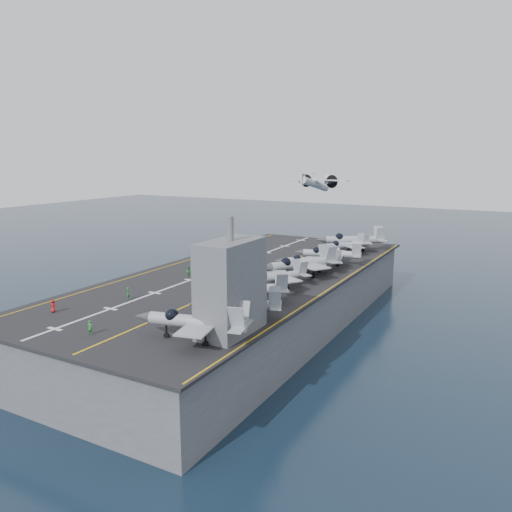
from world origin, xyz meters
The scene contains 29 objects.
ground centered at (0.00, 0.00, 0.00)m, with size 500.00×500.00×0.00m, color #142135.
hull centered at (0.00, 0.00, 5.00)m, with size 36.00×90.00×10.00m, color #56595E.
flight_deck centered at (0.00, 0.00, 10.20)m, with size 38.00×92.00×0.40m, color black.
foul_line centered at (3.00, 0.00, 10.42)m, with size 0.35×90.00×0.02m, color gold.
landing_centerline centered at (-6.00, 0.00, 10.42)m, with size 0.50×90.00×0.02m, color silver.
deck_edge_port centered at (-17.00, 0.00, 10.42)m, with size 0.25×90.00×0.02m, color gold.
deck_edge_stbd centered at (18.50, 0.00, 10.42)m, with size 0.25×90.00×0.02m, color gold.
island_superstructure centered at (15.00, -30.00, 17.90)m, with size 5.00×10.00×15.00m, color #56595E, non-canonical shape.
fighter_jet_0 centered at (12.87, -34.52, 12.99)m, with size 16.74×12.98×5.18m, color gray, non-canonical shape.
fighter_jet_1 centered at (13.40, -24.92, 12.66)m, with size 15.47×13.40×4.52m, color #99A2A9, non-canonical shape.
fighter_jet_2 centered at (10.53, -17.59, 12.81)m, with size 16.68×15.29×4.82m, color #A3ABB3, non-canonical shape.
fighter_jet_3 centered at (10.71, -8.08, 12.67)m, with size 14.18×15.69×4.54m, color #9AA2AC, non-canonical shape.
fighter_jet_4 centered at (11.03, 1.65, 13.19)m, with size 17.71×19.31×5.58m, color #9FA8B2, non-canonical shape.
fighter_jet_5 centered at (10.81, 7.07, 12.67)m, with size 15.65×13.88×4.54m, color #98A0A7, non-canonical shape.
fighter_jet_6 centered at (11.93, 14.96, 12.84)m, with size 15.99×12.66×4.88m, color #9EA7AD, non-canonical shape.
fighter_jet_7 centered at (10.99, 27.34, 12.65)m, with size 14.84×15.51×4.50m, color #99A0A9, non-canonical shape.
fighter_jet_8 centered at (11.27, 32.39, 13.27)m, with size 19.86×17.94×5.75m, color gray, non-canonical shape.
tow_cart_a centered at (5.91, -16.42, 10.95)m, with size 1.94×1.34×1.11m, color #F0B00A, non-canonical shape.
tow_cart_b centered at (5.79, 3.41, 11.04)m, with size 2.30×1.67×1.28m, color gold, non-canonical shape.
tow_cart_c centered at (6.22, 19.32, 10.99)m, with size 2.29×1.91×1.17m, color #D2A309, non-canonical shape.
crew_0 centered at (-12.10, -35.17, 11.34)m, with size 1.18×0.83×1.89m, color #B21919.
crew_1 centered at (-7.35, -24.83, 11.35)m, with size 1.08×1.32×1.91m, color #268C33.
crew_2 centered at (-8.11, -7.80, 11.36)m, with size 1.27×1.39×1.93m, color #268C33.
crew_3 centered at (-15.46, 8.25, 11.33)m, with size 1.32×1.14×1.85m, color silver.
crew_4 centered at (-5.52, 12.78, 11.41)m, with size 1.17×1.42×2.03m, color #B21919.
crew_5 centered at (-8.73, 12.45, 11.27)m, with size 1.23×1.04×1.74m, color silver.
crew_6 centered at (-0.35, -39.22, 11.33)m, with size 1.28×1.01×1.87m, color #2B8A33.
crew_7 centered at (-2.36, -11.40, 11.25)m, with size 0.94×1.17×1.69m, color silver.
transport_plane centered at (-10.50, 60.34, 24.32)m, with size 23.92×18.05×5.19m, color white, non-canonical shape.
Camera 1 is at (46.94, -81.84, 32.63)m, focal length 35.00 mm.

